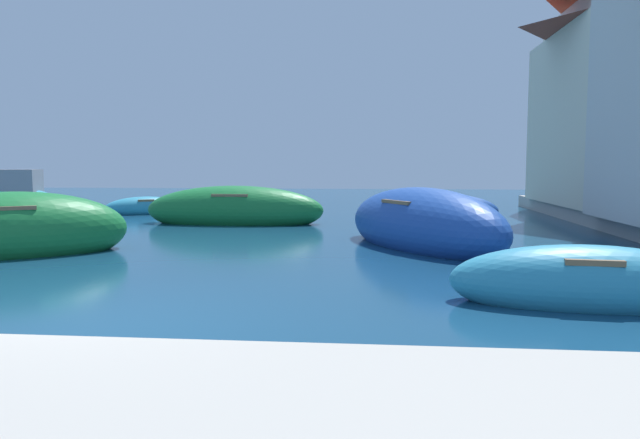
{
  "coord_description": "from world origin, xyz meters",
  "views": [
    {
      "loc": [
        3.46,
        -6.93,
        2.01
      ],
      "look_at": [
        1.92,
        9.0,
        0.51
      ],
      "focal_mm": 33.91,
      "sensor_mm": 36.0,
      "label": 1
    }
  ],
  "objects_px": {
    "moored_boat_4": "(586,284)",
    "quayside_tree": "(618,115)",
    "moored_boat_6": "(145,208)",
    "moored_boat_0": "(430,211)",
    "moored_boat_2": "(4,205)",
    "moored_boat_3": "(11,232)",
    "moored_boat_7": "(423,226)",
    "moored_boat_1": "(235,210)"
  },
  "relations": [
    {
      "from": "moored_boat_3",
      "to": "moored_boat_7",
      "type": "bearing_deg",
      "value": -20.43
    },
    {
      "from": "moored_boat_0",
      "to": "moored_boat_4",
      "type": "xyz_separation_m",
      "value": [
        1.13,
        -12.38,
        -0.05
      ]
    },
    {
      "from": "moored_boat_2",
      "to": "moored_boat_4",
      "type": "xyz_separation_m",
      "value": [
        15.78,
        -10.93,
        -0.23
      ]
    },
    {
      "from": "moored_boat_4",
      "to": "quayside_tree",
      "type": "height_order",
      "value": "quayside_tree"
    },
    {
      "from": "moored_boat_4",
      "to": "moored_boat_0",
      "type": "bearing_deg",
      "value": -78.85
    },
    {
      "from": "moored_boat_0",
      "to": "quayside_tree",
      "type": "xyz_separation_m",
      "value": [
        5.94,
        -0.39,
        3.19
      ]
    },
    {
      "from": "moored_boat_6",
      "to": "moored_boat_7",
      "type": "xyz_separation_m",
      "value": [
        10.24,
        -8.45,
        0.26
      ]
    },
    {
      "from": "moored_boat_4",
      "to": "moored_boat_6",
      "type": "relative_size",
      "value": 1.25
    },
    {
      "from": "moored_boat_0",
      "to": "moored_boat_7",
      "type": "bearing_deg",
      "value": -94.78
    },
    {
      "from": "moored_boat_4",
      "to": "moored_boat_7",
      "type": "relative_size",
      "value": 0.66
    },
    {
      "from": "moored_boat_1",
      "to": "moored_boat_6",
      "type": "distance_m",
      "value": 5.57
    },
    {
      "from": "moored_boat_1",
      "to": "moored_boat_4",
      "type": "bearing_deg",
      "value": -55.01
    },
    {
      "from": "moored_boat_2",
      "to": "quayside_tree",
      "type": "relative_size",
      "value": 1.0
    },
    {
      "from": "moored_boat_2",
      "to": "moored_boat_6",
      "type": "xyz_separation_m",
      "value": [
        3.69,
        3.31,
        -0.29
      ]
    },
    {
      "from": "moored_boat_0",
      "to": "moored_boat_1",
      "type": "bearing_deg",
      "value": -165.53
    },
    {
      "from": "moored_boat_4",
      "to": "moored_boat_7",
      "type": "height_order",
      "value": "moored_boat_7"
    },
    {
      "from": "moored_boat_3",
      "to": "moored_boat_6",
      "type": "distance_m",
      "value": 10.58
    },
    {
      "from": "quayside_tree",
      "to": "moored_boat_1",
      "type": "bearing_deg",
      "value": -174.91
    },
    {
      "from": "moored_boat_4",
      "to": "quayside_tree",
      "type": "relative_size",
      "value": 0.88
    },
    {
      "from": "moored_boat_1",
      "to": "moored_boat_4",
      "type": "relative_size",
      "value": 1.52
    },
    {
      "from": "moored_boat_0",
      "to": "moored_boat_2",
      "type": "xyz_separation_m",
      "value": [
        -14.66,
        -1.45,
        0.18
      ]
    },
    {
      "from": "moored_boat_7",
      "to": "moored_boat_6",
      "type": "bearing_deg",
      "value": 19.58
    },
    {
      "from": "moored_boat_0",
      "to": "moored_boat_4",
      "type": "relative_size",
      "value": 1.2
    },
    {
      "from": "moored_boat_4",
      "to": "quayside_tree",
      "type": "distance_m",
      "value": 13.32
    },
    {
      "from": "moored_boat_2",
      "to": "moored_boat_6",
      "type": "bearing_deg",
      "value": -147.79
    },
    {
      "from": "moored_boat_4",
      "to": "moored_boat_6",
      "type": "xyz_separation_m",
      "value": [
        -12.09,
        14.24,
        -0.06
      ]
    },
    {
      "from": "moored_boat_3",
      "to": "moored_boat_6",
      "type": "relative_size",
      "value": 1.67
    },
    {
      "from": "moored_boat_3",
      "to": "moored_boat_7",
      "type": "xyz_separation_m",
      "value": [
        9.08,
        2.07,
        0.01
      ]
    },
    {
      "from": "moored_boat_0",
      "to": "moored_boat_7",
      "type": "xyz_separation_m",
      "value": [
        -0.73,
        -6.58,
        0.15
      ]
    },
    {
      "from": "moored_boat_0",
      "to": "moored_boat_3",
      "type": "xyz_separation_m",
      "value": [
        -9.81,
        -8.65,
        0.14
      ]
    },
    {
      "from": "quayside_tree",
      "to": "moored_boat_0",
      "type": "bearing_deg",
      "value": 176.28
    },
    {
      "from": "moored_boat_6",
      "to": "quayside_tree",
      "type": "bearing_deg",
      "value": 140.1
    },
    {
      "from": "moored_boat_2",
      "to": "moored_boat_7",
      "type": "height_order",
      "value": "moored_boat_2"
    },
    {
      "from": "moored_boat_0",
      "to": "moored_boat_4",
      "type": "height_order",
      "value": "moored_boat_0"
    },
    {
      "from": "moored_boat_6",
      "to": "moored_boat_7",
      "type": "relative_size",
      "value": 0.53
    },
    {
      "from": "moored_boat_1",
      "to": "moored_boat_0",
      "type": "bearing_deg",
      "value": 12.76
    },
    {
      "from": "moored_boat_1",
      "to": "quayside_tree",
      "type": "height_order",
      "value": "quayside_tree"
    },
    {
      "from": "moored_boat_4",
      "to": "moored_boat_6",
      "type": "bearing_deg",
      "value": -43.72
    },
    {
      "from": "moored_boat_6",
      "to": "moored_boat_4",
      "type": "bearing_deg",
      "value": 98.02
    },
    {
      "from": "moored_boat_3",
      "to": "moored_boat_2",
      "type": "bearing_deg",
      "value": 90.7
    },
    {
      "from": "moored_boat_2",
      "to": "moored_boat_4",
      "type": "distance_m",
      "value": 19.2
    },
    {
      "from": "moored_boat_3",
      "to": "moored_boat_7",
      "type": "relative_size",
      "value": 0.88
    }
  ]
}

